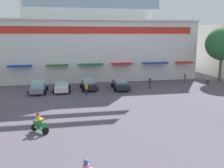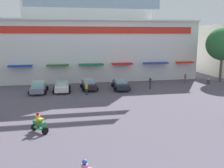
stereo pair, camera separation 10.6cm
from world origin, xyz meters
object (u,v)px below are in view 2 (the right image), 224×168
Objects in this scene: parked_car_1 at (62,86)px; parked_car_2 at (89,84)px; plaza_tree_1 at (223,44)px; scooter_rider_2 at (39,124)px; parked_car_0 at (38,87)px; pedestrian_3 at (208,84)px; parked_car_3 at (121,84)px; pedestrian_0 at (150,82)px; pedestrian_4 at (87,88)px; pedestrian_1 at (185,77)px.

parked_car_2 reaches higher than parked_car_1.
plaza_tree_1 is 31.08m from scooter_rider_2.
pedestrian_3 is (21.72, -3.05, 0.21)m from parked_car_0.
parked_car_2 is 15.22m from scooter_rider_2.
parked_car_3 is 2.68× the size of pedestrian_0.
parked_car_1 is (2.90, 0.04, -0.02)m from parked_car_0.
pedestrian_4 reaches higher than parked_car_1.
parked_car_1 is 0.86× the size of parked_car_3.
parked_car_3 is (4.21, -0.59, 0.01)m from parked_car_2.
pedestrian_3 is at bearing -9.31° from parked_car_1.
pedestrian_4 is at bearing -153.35° from parked_car_3.
parked_car_1 is 0.99× the size of parked_car_2.
parked_car_2 is 2.39× the size of pedestrian_1.
pedestrian_4 is (-15.87, 0.71, -0.05)m from pedestrian_3.
parked_car_2 is at bearing 172.03° from parked_car_3.
parked_car_2 is 4.25m from parked_car_3.
scooter_rider_2 reaches higher than parked_car_1.
parked_car_0 is (-27.27, -2.51, -5.13)m from plaza_tree_1.
pedestrian_1 is 1.03× the size of pedestrian_4.
scooter_rider_2 is 18.74m from pedestrian_0.
pedestrian_3 is 1.05× the size of pedestrian_4.
parked_car_1 is at bearing 170.69° from pedestrian_3.
pedestrian_0 is 7.16m from pedestrian_1.
pedestrian_3 is at bearing -134.91° from plaza_tree_1.
parked_car_3 is at bearing -168.34° from pedestrian_1.
parked_car_2 is at bearing 69.82° from scooter_rider_2.
scooter_rider_2 reaches higher than parked_car_3.
parked_car_0 is at bearing -179.17° from parked_car_1.
plaza_tree_1 is at bearing 31.75° from scooter_rider_2.
plaza_tree_1 is at bearing 5.27° from parked_car_0.
pedestrian_0 reaches higher than parked_car_1.
pedestrian_4 is (-15.37, -4.60, -0.05)m from pedestrian_1.
plaza_tree_1 is 2.05× the size of parked_car_0.
pedestrian_1 is 16.04m from pedestrian_4.
parked_car_0 is at bearing -179.55° from parked_car_3.
scooter_rider_2 is 0.91× the size of pedestrian_0.
parked_car_1 is at bearing -173.10° from pedestrian_1.
pedestrian_3 reaches higher than scooter_rider_2.
parked_car_2 is (6.47, 0.67, -0.01)m from parked_car_0.
plaza_tree_1 is at bearing 13.59° from pedestrian_0.
parked_car_1 is at bearing -169.97° from parked_car_2.
pedestrian_4 is (-21.41, -4.85, -4.96)m from plaza_tree_1.
pedestrian_1 is (14.76, 1.59, 0.22)m from parked_car_2.
parked_car_1 is 3.63m from parked_car_2.
plaza_tree_1 is 5.11× the size of pedestrian_1.
plaza_tree_1 reaches higher than pedestrian_4.
pedestrian_3 is at bearing 27.25° from scooter_rider_2.
pedestrian_3 is at bearing -13.70° from parked_car_2.
scooter_rider_2 is at bearing -152.75° from pedestrian_3.
plaza_tree_1 is 2.17× the size of parked_car_1.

